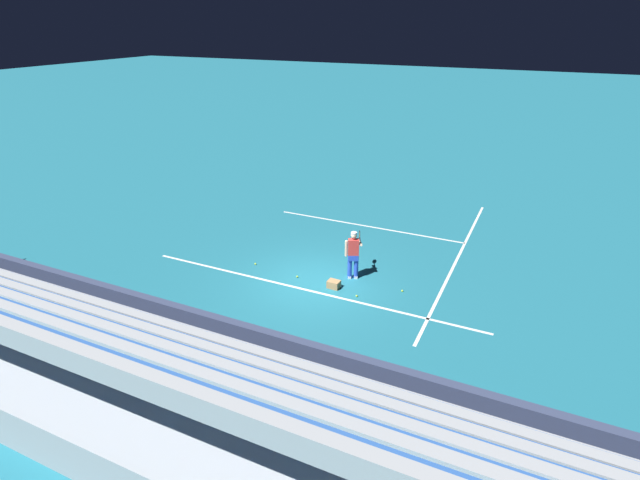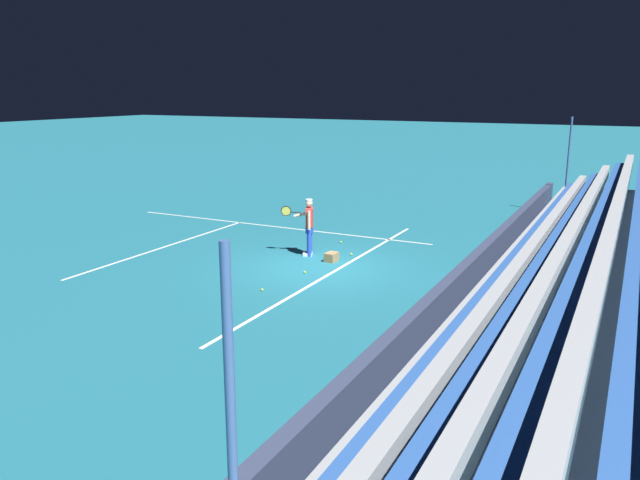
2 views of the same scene
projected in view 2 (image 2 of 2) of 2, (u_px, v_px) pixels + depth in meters
name	position (u px, v px, depth m)	size (l,w,h in m)	color
ground_plane	(319.00, 268.00, 17.44)	(160.00, 160.00, 0.00)	#1E6B7F
court_baseline_white	(335.00, 271.00, 17.22)	(12.00, 0.10, 0.01)	white
court_sideline_white	(274.00, 226.00, 22.77)	(0.10, 12.00, 0.01)	white
court_service_line_white	(166.00, 246.00, 19.88)	(8.22, 0.10, 0.01)	white
back_wall_sponsor_board	(480.00, 270.00, 15.34)	(24.85, 0.25, 1.10)	#384260
bleacher_stand	(597.00, 275.00, 14.11)	(23.60, 4.00, 3.85)	#9EA3A8
tennis_player	(309.00, 226.00, 18.62)	(0.57, 1.08, 1.71)	blue
ball_box_cardboard	(331.00, 257.00, 18.12)	(0.40, 0.30, 0.26)	#A87F51
tennis_ball_toward_net	(262.00, 290.00, 15.48)	(0.07, 0.07, 0.07)	#CCE533
tennis_ball_stray_back	(305.00, 272.00, 16.96)	(0.07, 0.07, 0.07)	#CCE533
tennis_ball_near_player	(351.00, 254.00, 18.83)	(0.07, 0.07, 0.07)	#CCE533
tennis_ball_on_baseline	(341.00, 242.00, 20.31)	(0.07, 0.07, 0.07)	#CCE533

